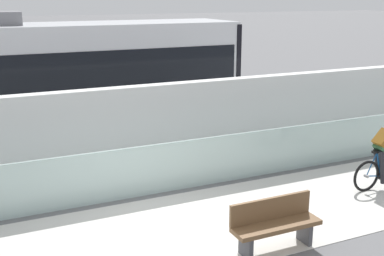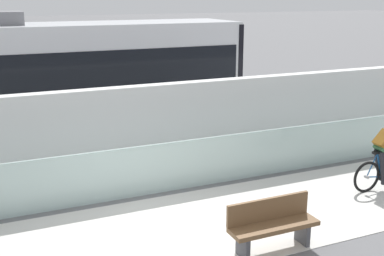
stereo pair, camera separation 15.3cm
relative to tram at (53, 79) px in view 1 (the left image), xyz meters
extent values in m
plane|color=slate|center=(0.79, -6.85, -1.89)|extent=(200.00, 200.00, 0.00)
cube|color=silver|center=(0.79, -6.85, -1.89)|extent=(32.00, 3.20, 0.01)
cube|color=#ADC6C1|center=(0.79, -5.00, -1.33)|extent=(32.00, 0.05, 1.13)
cube|color=white|center=(0.79, -3.20, -0.85)|extent=(32.00, 0.36, 2.09)
cube|color=#595654|center=(0.79, -0.72, -1.89)|extent=(32.00, 0.08, 0.01)
cube|color=#595654|center=(0.79, 0.72, -1.89)|extent=(32.00, 0.08, 0.01)
cube|color=silver|center=(0.02, 0.00, 0.01)|extent=(11.00, 2.50, 3.10)
cube|color=black|center=(0.02, 0.00, 0.36)|extent=(10.56, 2.54, 1.04)
cube|color=#14724C|center=(0.02, 0.00, -1.36)|extent=(10.78, 2.53, 0.28)
cube|color=#232326|center=(3.54, 0.00, -1.53)|extent=(1.40, 1.88, 0.20)
cylinder|color=black|center=(3.54, -0.72, -1.59)|extent=(0.60, 0.10, 0.60)
cylinder|color=black|center=(3.54, 0.72, -1.59)|extent=(0.60, 0.10, 0.60)
cube|color=black|center=(5.47, 0.00, 0.01)|extent=(0.16, 2.54, 2.94)
torus|color=black|center=(5.55, -6.85, -1.53)|extent=(0.72, 0.06, 0.72)
cylinder|color=#99999E|center=(5.55, -6.85, -1.53)|extent=(0.07, 0.10, 0.07)
cylinder|color=#144C8C|center=(5.89, -6.85, -1.30)|extent=(0.22, 0.04, 0.59)
cylinder|color=#144C8C|center=(5.76, -6.85, -1.56)|extent=(0.43, 0.03, 0.09)
cylinder|color=#144C8C|center=(5.67, -6.85, -1.27)|extent=(0.27, 0.02, 0.53)
cube|color=black|center=(5.80, -6.85, -0.99)|extent=(0.24, 0.10, 0.05)
cylinder|color=#262628|center=(5.98, -6.85, -1.59)|extent=(0.18, 0.02, 0.18)
cube|color=#8C5919|center=(5.92, -6.85, -0.69)|extent=(0.38, 0.30, 0.38)
cylinder|color=black|center=(5.91, -6.94, -1.35)|extent=(0.25, 0.11, 0.79)
cylinder|color=black|center=(5.91, -6.76, -1.21)|extent=(0.25, 0.11, 0.52)
cube|color=brown|center=(2.25, -8.20, -1.44)|extent=(1.60, 0.44, 0.08)
cube|color=brown|center=(2.25, -8.00, -1.20)|extent=(1.60, 0.06, 0.40)
cube|color=#4C4C51|center=(1.65, -8.20, -1.69)|extent=(0.08, 0.36, 0.41)
cube|color=#4C4C51|center=(2.85, -8.20, -1.69)|extent=(0.08, 0.36, 0.41)
camera|label=1|loc=(-2.25, -14.51, 2.36)|focal=45.94mm
camera|label=2|loc=(-2.11, -14.58, 2.36)|focal=45.94mm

